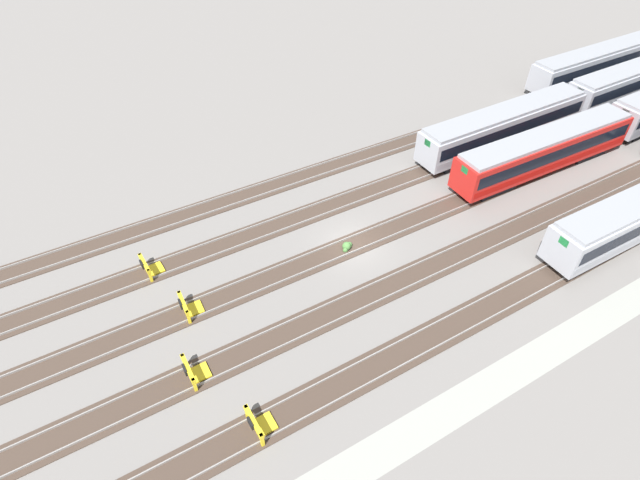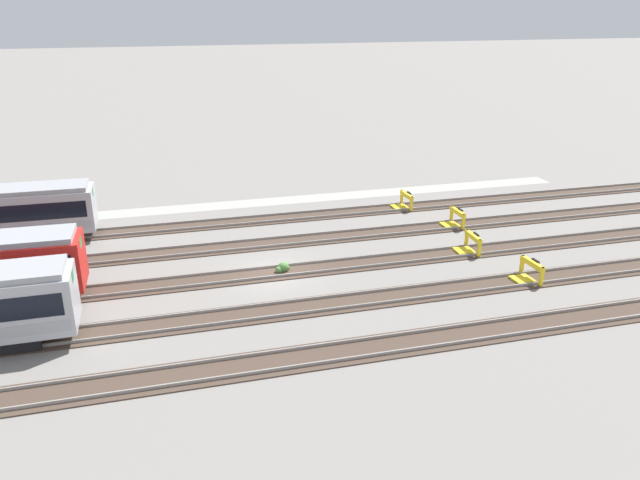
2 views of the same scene
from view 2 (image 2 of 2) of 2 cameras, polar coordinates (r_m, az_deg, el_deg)
name	(u,v)px [view 2 (image 2 of 2)]	position (r m, az deg, el deg)	size (l,w,h in m)	color
ground_plane	(274,273)	(36.29, -4.27, -3.07)	(400.00, 400.00, 0.00)	gray
service_walkway	(239,204)	(48.91, -7.39, 3.27)	(54.00, 2.00, 0.01)	#9E9E93
rail_track_nearest	(248,221)	(44.91, -6.61, 1.73)	(90.00, 2.23, 0.21)	#47382D
rail_track_near_inner	(259,244)	(40.55, -5.57, -0.38)	(90.00, 2.23, 0.21)	#47382D
rail_track_middle	(274,273)	(36.27, -4.27, -3.01)	(90.00, 2.24, 0.21)	#47382D
rail_track_far_inner	(291,309)	(32.11, -2.63, -6.32)	(90.00, 2.23, 0.21)	#47382D
rail_track_farthest	(315,356)	(28.12, -0.47, -10.58)	(90.00, 2.23, 0.21)	#47382D
bumper_stop_nearest_track	(403,202)	(47.86, 7.64, 3.50)	(1.36, 2.00, 1.22)	yellow
bumper_stop_near_inner_track	(454,219)	(44.60, 12.16, 1.89)	(1.34, 2.00, 1.22)	yellow
bumper_stop_middle_track	(469,245)	(40.13, 13.48, -0.41)	(1.38, 2.01, 1.22)	yellow
bumper_stop_far_inner_track	(528,272)	(36.99, 18.46, -2.81)	(1.38, 2.01, 1.22)	yellow
weed_clump	(283,268)	(36.39, -3.40, -2.56)	(0.92, 0.70, 0.64)	#4C7F3D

